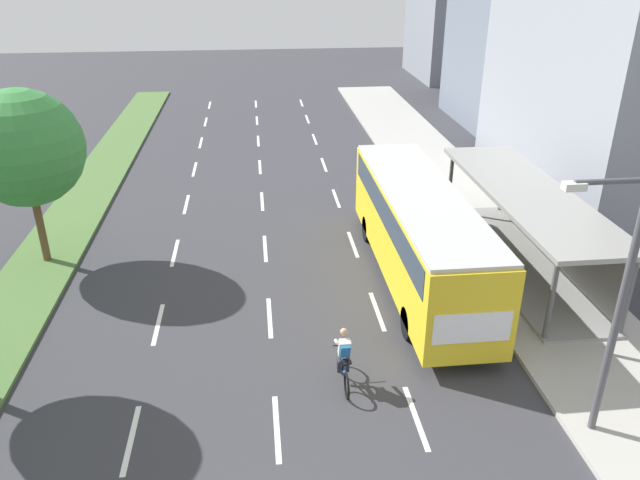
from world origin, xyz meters
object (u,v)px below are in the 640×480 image
Objects in this scene: median_tree_third at (24,148)px; bus at (419,227)px; bus_shelter at (531,220)px; cyclist at (344,360)px; streetlight at (616,294)px.

bus is at bearing -11.92° from median_tree_third.
bus_shelter is 9.82m from cyclist.
bus is at bearing 105.28° from streetlight.
bus reaches higher than bus_shelter.
cyclist is at bearing -141.63° from bus_shelter.
median_tree_third is (-10.04, 8.32, 3.64)m from cyclist.
streetlight is at bearing -34.65° from median_tree_third.
cyclist is (-7.65, -6.06, -1.08)m from bus_shelter.
median_tree_third is 0.98× the size of streetlight.
bus_shelter is at bearing 76.08° from streetlight.
median_tree_third is 18.95m from streetlight.
bus is 1.74× the size of streetlight.
median_tree_third reaches higher than bus_shelter.
bus_shelter is 9.00m from streetlight.
cyclist is 0.29× the size of median_tree_third.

